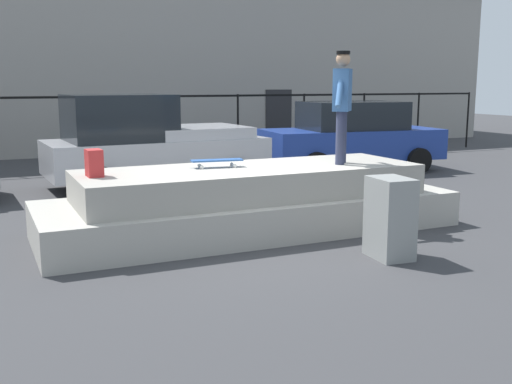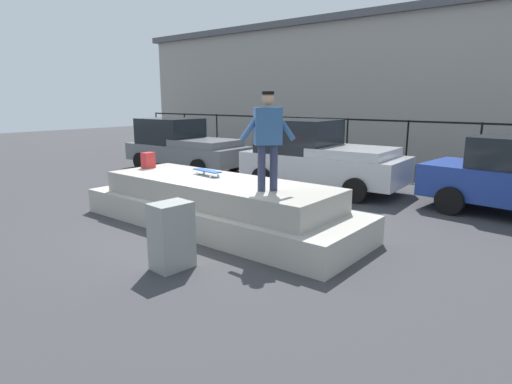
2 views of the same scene
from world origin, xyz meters
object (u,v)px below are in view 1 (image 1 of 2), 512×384
skateboarder (342,99)px  skateboard (217,161)px  utility_box (390,218)px  car_silver_pickup_mid (148,142)px  backpack (94,163)px  car_blue_sedan_far (351,136)px

skateboarder → skateboard: skateboarder is taller
utility_box → skateboard: bearing=128.2°
skateboard → utility_box: skateboard is taller
car_silver_pickup_mid → utility_box: size_ratio=4.53×
utility_box → car_silver_pickup_mid: bearing=106.5°
skateboard → car_silver_pickup_mid: 4.37m
skateboard → car_silver_pickup_mid: size_ratio=0.17×
backpack → utility_box: 3.99m
car_blue_sedan_far → utility_box: 7.89m
skateboarder → car_silver_pickup_mid: bearing=110.8°
car_blue_sedan_far → utility_box: car_blue_sedan_far is taller
backpack → car_silver_pickup_mid: (1.94, 4.51, -0.19)m
car_silver_pickup_mid → car_blue_sedan_far: 5.33m
skateboarder → car_blue_sedan_far: bearing=54.7°
car_blue_sedan_far → utility_box: bearing=-120.0°
backpack → car_blue_sedan_far: size_ratio=0.08×
car_silver_pickup_mid → car_blue_sedan_far: size_ratio=1.02×
skateboarder → skateboard: size_ratio=2.19×
backpack → skateboard: bearing=92.2°
backpack → utility_box: backpack is taller
car_silver_pickup_mid → car_blue_sedan_far: bearing=2.2°
car_silver_pickup_mid → utility_box: bearing=-78.2°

